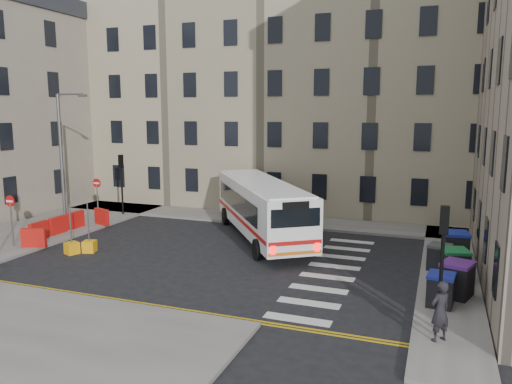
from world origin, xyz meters
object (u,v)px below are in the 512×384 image
Objects in this scene: streetlamp at (62,159)px; bollard_chevron at (72,248)px; bollard_yellow at (90,246)px; wheelie_bin_b at (457,279)px; wheelie_bin_e at (456,246)px; wheelie_bin_a at (441,289)px; pedestrian at (440,311)px; wheelie_bin_c at (455,264)px; bus at (262,206)px; wheelie_bin_d at (439,257)px.

bollard_chevron is at bearing -46.00° from streetlamp.
streetlamp is at bearing 142.25° from bollard_yellow.
wheelie_bin_b is at bearing 0.30° from bollard_chevron.
wheelie_bin_e reaches higher than wheelie_bin_b.
streetlamp is 22.57m from wheelie_bin_a.
bollard_yellow is at bearing -59.08° from pedestrian.
streetlamp is at bearing 172.84° from wheelie_bin_a.
wheelie_bin_e reaches higher than wheelie_bin_c.
wheelie_bin_a is 3.25m from wheelie_bin_c.
bus is 18.58× the size of bollard_chevron.
wheelie_bin_c is 1.36m from wheelie_bin_d.
bus is 7.41× the size of wheelie_bin_b.
pedestrian reaches higher than wheelie_bin_a.
streetlamp reaches higher than wheelie_bin_d.
wheelie_bin_e is at bearing 2.05° from streetlamp.
bus is at bearing 164.50° from wheelie_bin_e.
bus reaches higher than bollard_chevron.
bus reaches higher than wheelie_bin_c.
wheelie_bin_d is at bearing 120.01° from wheelie_bin_b.
bus is at bearing -91.19° from pedestrian.
wheelie_bin_d is at bearing 10.83° from bollard_chevron.
bus is 14.31m from pedestrian.
bus reaches higher than wheelie_bin_b.
bollard_chevron is (-17.52, -3.35, -0.43)m from wheelie_bin_d.
wheelie_bin_b reaches higher than wheelie_bin_c.
wheelie_bin_c is at bearing -5.33° from streetlamp.
wheelie_bin_a is 6.10m from wheelie_bin_e.
wheelie_bin_a is 1.30m from wheelie_bin_b.
bollard_yellow is (-17.58, -4.43, -0.56)m from wheelie_bin_e.
streetlamp is at bearing 159.38° from wheelie_bin_c.
bollard_chevron is (-18.12, -2.13, -0.51)m from wheelie_bin_c.
wheelie_bin_e is (22.27, 0.80, -3.48)m from streetlamp.
bus is at bearing 148.71° from wheelie_bin_a.
streetlamp is 12.45m from bus.
wheelie_bin_b is 2.51× the size of bollard_chevron.
wheelie_bin_e is at bearing 72.85° from wheelie_bin_c.
wheelie_bin_a is at bearing -97.43° from wheelie_bin_b.
wheelie_bin_a is at bearing -13.69° from streetlamp.
wheelie_bin_d is at bearing 9.38° from bollard_yellow.
bus is 7.90× the size of wheelie_bin_e.
pedestrian reaches higher than bollard_chevron.
wheelie_bin_e is (0.70, 1.65, 0.13)m from wheelie_bin_d.
bus is at bearing 141.87° from wheelie_bin_c.
wheelie_bin_d is (-0.65, 3.26, -0.11)m from wheelie_bin_b.
bollard_yellow is (4.69, -3.64, -4.04)m from streetlamp.
streetlamp is at bearing 155.51° from bus.
streetlamp is 22.56m from wheelie_bin_e.
wheelie_bin_b is 0.79× the size of pedestrian.
wheelie_bin_c is 1.15× the size of wheelie_bin_d.
wheelie_bin_a reaches higher than bollard_chevron.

